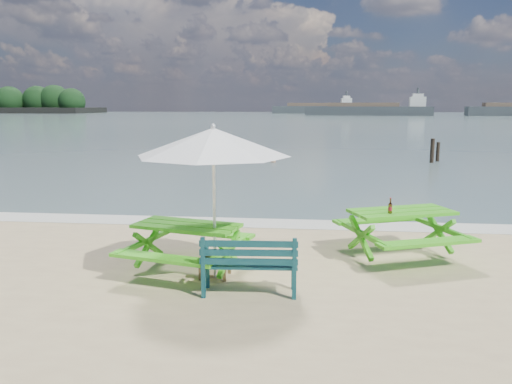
# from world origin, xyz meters

# --- Properties ---
(sea) EXTENTS (300.00, 300.00, 0.00)m
(sea) POSITION_xyz_m (0.00, 85.00, 0.00)
(sea) COLOR slate
(sea) RESTS_ON ground
(foam_strip) EXTENTS (22.00, 0.90, 0.01)m
(foam_strip) POSITION_xyz_m (0.00, 4.60, 0.01)
(foam_strip) COLOR silver
(foam_strip) RESTS_ON ground
(picnic_table_left) EXTENTS (2.03, 2.17, 0.78)m
(picnic_table_left) POSITION_xyz_m (-1.51, 1.21, 0.38)
(picnic_table_left) COLOR green
(picnic_table_left) RESTS_ON ground
(picnic_table_right) EXTENTS (2.33, 2.44, 0.83)m
(picnic_table_right) POSITION_xyz_m (2.01, 2.39, 0.40)
(picnic_table_right) COLOR green
(picnic_table_right) RESTS_ON ground
(park_bench) EXTENTS (1.37, 0.54, 0.83)m
(park_bench) POSITION_xyz_m (-0.41, 0.40, 0.26)
(park_bench) COLOR #0F393F
(park_bench) RESTS_ON ground
(side_table) EXTENTS (0.49, 0.49, 0.30)m
(side_table) POSITION_xyz_m (-1.02, 1.02, 0.16)
(side_table) COLOR brown
(side_table) RESTS_ON ground
(patio_umbrella) EXTENTS (2.44, 2.44, 2.30)m
(patio_umbrella) POSITION_xyz_m (-1.02, 1.02, 2.09)
(patio_umbrella) COLOR silver
(patio_umbrella) RESTS_ON ground
(beer_bottle) EXTENTS (0.07, 0.07, 0.26)m
(beer_bottle) POSITION_xyz_m (1.77, 2.12, 0.92)
(beer_bottle) COLOR brown
(beer_bottle) RESTS_ON picnic_table_right
(swimmer) EXTENTS (0.61, 0.44, 1.56)m
(swimmer) POSITION_xyz_m (-1.26, 16.52, -0.58)
(swimmer) COLOR tan
(swimmer) RESTS_ON ground
(mooring_pilings) EXTENTS (0.57, 0.77, 1.31)m
(mooring_pilings) POSITION_xyz_m (6.13, 17.37, 0.41)
(mooring_pilings) COLOR black
(mooring_pilings) RESTS_ON ground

